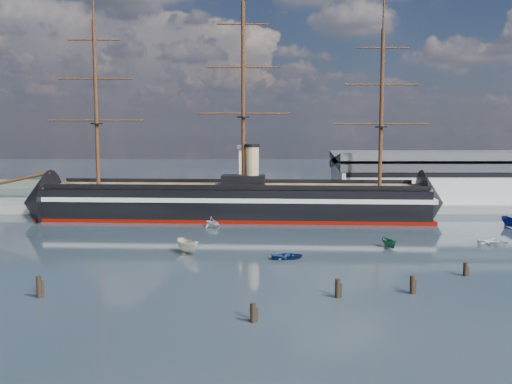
{
  "coord_description": "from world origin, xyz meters",
  "views": [
    {
      "loc": [
        4.84,
        -72.97,
        20.69
      ],
      "look_at": [
        5.2,
        35.0,
        9.0
      ],
      "focal_mm": 40.0,
      "sensor_mm": 36.0,
      "label": 1
    }
  ],
  "objects": [
    {
      "name": "quay_tower",
      "position": [
        3.0,
        73.0,
        9.75
      ],
      "size": [
        5.0,
        5.0,
        15.0
      ],
      "color": "silver",
      "rests_on": "ground"
    },
    {
      "name": "piling_far_right",
      "position": [
        35.01,
        6.52,
        0.0
      ],
      "size": [
        0.64,
        0.64,
        2.65
      ],
      "primitive_type": "cylinder",
      "color": "black",
      "rests_on": "ground"
    },
    {
      "name": "motorboat_b",
      "position": [
        10.22,
        17.35,
        0.0
      ],
      "size": [
        1.61,
        3.34,
        1.51
      ],
      "primitive_type": "imported",
      "rotation": [
        0.0,
        0.0,
        1.67
      ],
      "color": "navy",
      "rests_on": "ground"
    },
    {
      "name": "warship",
      "position": [
        -1.4,
        60.0,
        4.04
      ],
      "size": [
        113.36,
        21.8,
        53.94
      ],
      "rotation": [
        0.0,
        0.0,
        -0.06
      ],
      "color": "black",
      "rests_on": "ground"
    },
    {
      "name": "piling_extra",
      "position": [
        15.2,
        -4.07,
        0.0
      ],
      "size": [
        0.64,
        0.64,
        3.1
      ],
      "primitive_type": "cylinder",
      "color": "black",
      "rests_on": "ground"
    },
    {
      "name": "quay",
      "position": [
        10.0,
        76.0,
        0.0
      ],
      "size": [
        180.0,
        18.0,
        2.0
      ],
      "primitive_type": "cube",
      "color": "slate",
      "rests_on": "ground"
    },
    {
      "name": "piling_near_left",
      "position": [
        -21.89,
        -3.91,
        0.0
      ],
      "size": [
        0.64,
        0.64,
        3.46
      ],
      "primitive_type": "cylinder",
      "color": "black",
      "rests_on": "ground"
    },
    {
      "name": "motorboat_a",
      "position": [
        -6.39,
        21.77,
        0.0
      ],
      "size": [
        7.88,
        6.26,
        3.01
      ],
      "primitive_type": "imported",
      "rotation": [
        0.0,
        0.0,
        0.54
      ],
      "color": "beige",
      "rests_on": "ground"
    },
    {
      "name": "motorboat_f",
      "position": [
        59.82,
        46.89,
        0.0
      ],
      "size": [
        7.57,
        3.74,
        2.9
      ],
      "primitive_type": "imported",
      "rotation": [
        0.0,
        0.0,
        0.16
      ],
      "color": "navy",
      "rests_on": "ground"
    },
    {
      "name": "motorboat_e",
      "position": [
        48.33,
        28.87,
        0.0
      ],
      "size": [
        2.87,
        3.52,
        1.55
      ],
      "primitive_type": "imported",
      "rotation": [
        0.0,
        0.0,
        1.02
      ],
      "color": "white",
      "rests_on": "ground"
    },
    {
      "name": "motorboat_d",
      "position": [
        -4.24,
        47.91,
        0.0
      ],
      "size": [
        7.08,
        6.74,
        2.51
      ],
      "primitive_type": "imported",
      "rotation": [
        0.0,
        0.0,
        0.72
      ],
      "color": "silver",
      "rests_on": "ground"
    },
    {
      "name": "motorboat_c",
      "position": [
        28.79,
        25.92,
        0.0
      ],
      "size": [
        5.41,
        3.11,
        2.04
      ],
      "primitive_type": "imported",
      "rotation": [
        0.0,
        0.0,
        0.26
      ],
      "color": "#256547",
      "rests_on": "ground"
    },
    {
      "name": "warehouse",
      "position": [
        58.0,
        80.0,
        7.98
      ],
      "size": [
        63.0,
        21.0,
        11.6
      ],
      "color": "#B7BABC",
      "rests_on": "ground"
    },
    {
      "name": "piling_near_mid",
      "position": [
        4.71,
        -13.07,
        0.0
      ],
      "size": [
        0.64,
        0.64,
        2.78
      ],
      "primitive_type": "cylinder",
      "color": "black",
      "rests_on": "ground"
    },
    {
      "name": "piling_near_right",
      "position": [
        24.95,
        -2.38,
        0.0
      ],
      "size": [
        0.64,
        0.64,
        3.04
      ],
      "primitive_type": "cylinder",
      "color": "black",
      "rests_on": "ground"
    },
    {
      "name": "ground",
      "position": [
        0.0,
        40.0,
        0.0
      ],
      "size": [
        600.0,
        600.0,
        0.0
      ],
      "primitive_type": "plane",
      "color": "#16222D",
      "rests_on": "ground"
    }
  ]
}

